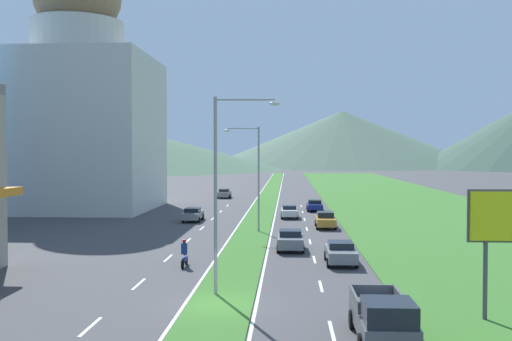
{
  "coord_description": "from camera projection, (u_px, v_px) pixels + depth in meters",
  "views": [
    {
      "loc": [
        3.27,
        -28.17,
        7.42
      ],
      "look_at": [
        -1.09,
        51.84,
        4.92
      ],
      "focal_mm": 41.35,
      "sensor_mm": 36.0,
      "label": 1
    }
  ],
  "objects": [
    {
      "name": "car_5",
      "position": [
        289.0,
        211.0,
        66.32
      ],
      "size": [
        1.93,
        4.02,
        1.41
      ],
      "rotation": [
        0.0,
        0.0,
        -1.57
      ],
      "color": "silver",
      "rests_on": "ground_plane"
    },
    {
      "name": "lane_dash_right_2",
      "position": [
        332.0,
        331.0,
        24.45
      ],
      "size": [
        0.16,
        2.8,
        0.01
      ],
      "primitive_type": "cube",
      "color": "silver",
      "rests_on": "ground_plane"
    },
    {
      "name": "edge_line_median_right",
      "position": [
        278.0,
        202.0,
        88.31
      ],
      "size": [
        0.16,
        240.0,
        0.01
      ],
      "primitive_type": "cube",
      "color": "silver",
      "rests_on": "ground_plane"
    },
    {
      "name": "lane_dash_left_3",
      "position": [
        139.0,
        284.0,
        33.09
      ],
      "size": [
        0.16,
        2.8,
        0.01
      ],
      "primitive_type": "cube",
      "color": "silver",
      "rests_on": "ground_plane"
    },
    {
      "name": "car_4",
      "position": [
        193.0,
        214.0,
        63.28
      ],
      "size": [
        1.91,
        4.66,
        1.46
      ],
      "rotation": [
        0.0,
        0.0,
        1.57
      ],
      "color": "slate",
      "rests_on": "ground_plane"
    },
    {
      "name": "hill_far_left",
      "position": [
        69.0,
        141.0,
        254.14
      ],
      "size": [
        185.23,
        185.23,
        24.44
      ],
      "primitive_type": "cone",
      "color": "#47664C",
      "rests_on": "ground_plane"
    },
    {
      "name": "edge_line_median_left",
      "position": [
        255.0,
        201.0,
        88.5
      ],
      "size": [
        0.16,
        240.0,
        0.01
      ],
      "primitive_type": "cube",
      "color": "silver",
      "rests_on": "ground_plane"
    },
    {
      "name": "lane_dash_left_2",
      "position": [
        91.0,
        327.0,
        25.01
      ],
      "size": [
        0.16,
        2.8,
        0.01
      ],
      "primitive_type": "cube",
      "color": "silver",
      "rests_on": "ground_plane"
    },
    {
      "name": "street_lamp_mid",
      "position": [
        255.0,
        171.0,
        54.51
      ],
      "size": [
        3.28,
        0.46,
        9.77
      ],
      "color": "#99999E",
      "rests_on": "ground_plane"
    },
    {
      "name": "grass_median",
      "position": [
        266.0,
        201.0,
        88.4
      ],
      "size": [
        3.2,
        240.0,
        0.06
      ],
      "primitive_type": "cube",
      "color": "#387028",
      "rests_on": "ground_plane"
    },
    {
      "name": "ground_plane",
      "position": [
        220.0,
        305.0,
        28.52
      ],
      "size": [
        600.0,
        600.0,
        0.0
      ],
      "primitive_type": "plane",
      "color": "#424244"
    },
    {
      "name": "lane_dash_right_6",
      "position": [
        307.0,
        229.0,
        56.79
      ],
      "size": [
        0.16,
        2.8,
        0.01
      ],
      "primitive_type": "cube",
      "color": "silver",
      "rests_on": "ground_plane"
    },
    {
      "name": "domed_building",
      "position": [
        78.0,
        106.0,
        76.11
      ],
      "size": [
        19.11,
        19.11,
        33.14
      ],
      "color": "silver",
      "rests_on": "ground_plane"
    },
    {
      "name": "grass_verge_right",
      "position": [
        405.0,
        202.0,
        87.28
      ],
      "size": [
        24.0,
        240.0,
        0.06
      ],
      "primitive_type": "cube",
      "color": "#387028",
      "rests_on": "ground_plane"
    },
    {
      "name": "lane_dash_left_8",
      "position": [
        221.0,
        211.0,
        73.52
      ],
      "size": [
        0.16,
        2.8,
        0.01
      ],
      "primitive_type": "cube",
      "color": "silver",
      "rests_on": "ground_plane"
    },
    {
      "name": "lane_dash_left_6",
      "position": [
        202.0,
        228.0,
        57.35
      ],
      "size": [
        0.16,
        2.8,
        0.01
      ],
      "primitive_type": "cube",
      "color": "silver",
      "rests_on": "ground_plane"
    },
    {
      "name": "midrise_colored",
      "position": [
        89.0,
        138.0,
        106.93
      ],
      "size": [
        12.06,
        12.06,
        19.85
      ],
      "primitive_type": "cube",
      "color": "#B7B2A8",
      "rests_on": "ground_plane"
    },
    {
      "name": "lane_dash_left_4",
      "position": [
        168.0,
        258.0,
        41.18
      ],
      "size": [
        0.16,
        2.8,
        0.01
      ],
      "primitive_type": "cube",
      "color": "silver",
      "rests_on": "ground_plane"
    },
    {
      "name": "lane_dash_left_5",
      "position": [
        188.0,
        241.0,
        49.26
      ],
      "size": [
        0.16,
        2.8,
        0.01
      ],
      "primitive_type": "cube",
      "color": "silver",
      "rests_on": "ground_plane"
    },
    {
      "name": "car_2",
      "position": [
        341.0,
        252.0,
        39.09
      ],
      "size": [
        2.01,
        4.31,
        1.46
      ],
      "rotation": [
        0.0,
        0.0,
        -1.57
      ],
      "color": "slate",
      "rests_on": "ground_plane"
    },
    {
      "name": "lane_dash_left_7",
      "position": [
        213.0,
        219.0,
        65.43
      ],
      "size": [
        0.16,
        2.8,
        0.01
      ],
      "primitive_type": "cube",
      "color": "silver",
      "rests_on": "ground_plane"
    },
    {
      "name": "motorcycle_rider",
      "position": [
        184.0,
        255.0,
        38.07
      ],
      "size": [
        0.36,
        2.0,
        1.8
      ],
      "rotation": [
        0.0,
        0.0,
        1.57
      ],
      "color": "black",
      "rests_on": "ground_plane"
    },
    {
      "name": "car_0",
      "position": [
        224.0,
        193.0,
        95.17
      ],
      "size": [
        1.98,
        4.09,
        1.48
      ],
      "rotation": [
        0.0,
        0.0,
        1.57
      ],
      "color": "slate",
      "rests_on": "ground_plane"
    },
    {
      "name": "lane_dash_right_4",
      "position": [
        314.0,
        260.0,
        40.62
      ],
      "size": [
        0.16,
        2.8,
        0.01
      ],
      "primitive_type": "cube",
      "color": "silver",
      "rests_on": "ground_plane"
    },
    {
      "name": "lane_dash_right_5",
      "position": [
        310.0,
        242.0,
        48.71
      ],
      "size": [
        0.16,
        2.8,
        0.01
      ],
      "primitive_type": "cube",
      "color": "silver",
      "rests_on": "ground_plane"
    },
    {
      "name": "car_3",
      "position": [
        290.0,
        240.0,
        44.45
      ],
      "size": [
        2.04,
        4.08,
        1.53
      ],
      "rotation": [
        0.0,
        0.0,
        -1.57
      ],
      "color": "slate",
      "rests_on": "ground_plane"
    },
    {
      "name": "lane_dash_right_7",
      "position": [
        305.0,
        219.0,
        64.88
      ],
      "size": [
        0.16,
        2.8,
        0.01
      ],
      "primitive_type": "cube",
      "color": "silver",
      "rests_on": "ground_plane"
    },
    {
      "name": "street_lamp_near",
      "position": [
        222.0,
        181.0,
        30.42
      ],
      "size": [
        3.43,
        0.45,
        10.28
      ],
      "color": "#99999E",
      "rests_on": "ground_plane"
    },
    {
      "name": "lane_dash_right_8",
      "position": [
        303.0,
        212.0,
        72.96
      ],
      "size": [
        0.16,
        2.8,
        0.01
      ],
      "primitive_type": "cube",
      "color": "silver",
      "rests_on": "ground_plane"
    },
    {
      "name": "lane_dash_right_9",
      "position": [
        301.0,
        206.0,
        81.05
      ],
      "size": [
        0.16,
        2.8,
        0.01
      ],
      "primitive_type": "cube",
      "color": "silver",
      "rests_on": "ground_plane"
    },
    {
      "name": "lane_dash_right_3",
      "position": [
        321.0,
        286.0,
        32.54
      ],
      "size": [
        0.16,
        2.8,
        0.01
      ],
      "primitive_type": "cube",
      "color": "silver",
      "rests_on": "ground_plane"
    },
    {
      "name": "pickup_truck_0",
      "position": [
        383.0,
        319.0,
        22.71
      ],
      "size": [
        2.18,
        5.4,
        2.0
      ],
      "rotation": [
        0.0,
        0.0,
        -1.57
      ],
      "color": "#515459",
      "rests_on": "ground_plane"
    },
    {
      "name": "lane_dash_left_9",
      "position": [
        228.0,
        206.0,
        81.6
      ],
      "size": [
        0.16,
        2.8,
        0.01
      ],
      "primitive_type": "cube",
      "color": "silver",
      "rests_on": "ground_plane"
    },
    {
      "name": "car_6",
      "position": [
        325.0,
        220.0,
        57.65
      ],
      "size": [
        1.95,
        4.51,
        1.57
      ],
      "rotation": [
        0.0,
        0.0,
        -1.57
      ],
      "color": "#C6842D",
      "rests_on": "ground_plane"
    },
    {
      "name": "car_1",
      "position": [
        315.0,
        205.0,
        74.34
      ],
      "size": [
        2.0,
        4.35,
        1.4
      ],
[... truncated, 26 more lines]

